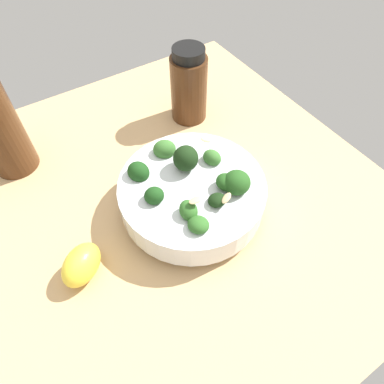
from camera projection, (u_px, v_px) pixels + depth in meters
The scene contains 4 objects.
ground_plane at pixel (162, 205), 55.98cm from camera, with size 69.70×69.70×3.37cm, color tan.
bowl_of_broccoli at pixel (192, 192), 50.48cm from camera, with size 21.38×21.38×10.40cm.
lemon_wedge at pixel (81, 265), 45.08cm from camera, with size 6.38×4.28×4.74cm, color yellow.
bottle_tall at pixel (189, 86), 61.69cm from camera, with size 6.64×6.64×13.96cm.
Camera 1 is at (-13.50, -30.02, 43.91)cm, focal length 32.11 mm.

